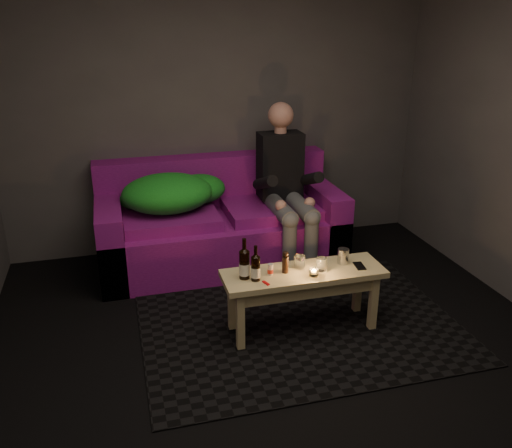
{
  "coord_description": "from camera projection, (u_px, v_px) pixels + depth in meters",
  "views": [
    {
      "loc": [
        -1.0,
        -2.73,
        2.18
      ],
      "look_at": [
        0.1,
        1.28,
        0.55
      ],
      "focal_mm": 38.0,
      "sensor_mm": 36.0,
      "label": 1
    }
  ],
  "objects": [
    {
      "name": "pepper_mill",
      "position": [
        285.0,
        265.0,
        3.78
      ],
      "size": [
        0.05,
        0.05,
        0.12
      ],
      "primitive_type": "cylinder",
      "rotation": [
        0.0,
        0.0,
        -0.21
      ],
      "color": "black",
      "rests_on": "coffee_table"
    },
    {
      "name": "tealight",
      "position": [
        314.0,
        272.0,
        3.74
      ],
      "size": [
        0.07,
        0.07,
        0.05
      ],
      "color": "white",
      "rests_on": "coffee_table"
    },
    {
      "name": "beer_bottle_a",
      "position": [
        244.0,
        264.0,
        3.68
      ],
      "size": [
        0.07,
        0.07,
        0.29
      ],
      "color": "black",
      "rests_on": "coffee_table"
    },
    {
      "name": "salt_shaker",
      "position": [
        270.0,
        269.0,
        3.75
      ],
      "size": [
        0.05,
        0.05,
        0.08
      ],
      "primitive_type": "cylinder",
      "rotation": [
        0.0,
        0.0,
        -0.37
      ],
      "color": "silver",
      "rests_on": "coffee_table"
    },
    {
      "name": "room",
      "position": [
        276.0,
        106.0,
        3.32
      ],
      "size": [
        4.5,
        4.5,
        4.5
      ],
      "color": "silver",
      "rests_on": "ground"
    },
    {
      "name": "sofa",
      "position": [
        220.0,
        226.0,
        4.98
      ],
      "size": [
        2.17,
        0.97,
        0.93
      ],
      "color": "#781075",
      "rests_on": "floor"
    },
    {
      "name": "green_blanket",
      "position": [
        172.0,
        193.0,
        4.74
      ],
      "size": [
        0.95,
        0.65,
        0.32
      ],
      "color": "#178221",
      "rests_on": "sofa"
    },
    {
      "name": "red_lighter",
      "position": [
        266.0,
        283.0,
        3.64
      ],
      "size": [
        0.04,
        0.07,
        0.01
      ],
      "primitive_type": "cube",
      "rotation": [
        0.0,
        0.0,
        0.35
      ],
      "color": "red",
      "rests_on": "coffee_table"
    },
    {
      "name": "coffee_table",
      "position": [
        303.0,
        282.0,
        3.85
      ],
      "size": [
        1.16,
        0.37,
        0.47
      ],
      "rotation": [
        0.0,
        0.0,
        -0.01
      ],
      "color": "#DBC180",
      "rests_on": "rug"
    },
    {
      "name": "floor",
      "position": [
        294.0,
        374.0,
        3.5
      ],
      "size": [
        4.5,
        4.5,
        0.0
      ],
      "primitive_type": "plane",
      "color": "black",
      "rests_on": "ground"
    },
    {
      "name": "steel_cup",
      "position": [
        343.0,
        256.0,
        3.92
      ],
      "size": [
        0.11,
        0.11,
        0.11
      ],
      "primitive_type": "cylinder",
      "rotation": [
        0.0,
        0.0,
        0.42
      ],
      "color": "#ADAFB4",
      "rests_on": "coffee_table"
    },
    {
      "name": "person",
      "position": [
        286.0,
        184.0,
        4.82
      ],
      "size": [
        0.39,
        0.9,
        1.45
      ],
      "color": "black",
      "rests_on": "sofa"
    },
    {
      "name": "tumbler_front",
      "position": [
        321.0,
        264.0,
        3.82
      ],
      "size": [
        0.08,
        0.08,
        0.09
      ],
      "primitive_type": "cylinder",
      "rotation": [
        0.0,
        0.0,
        -0.01
      ],
      "color": "white",
      "rests_on": "coffee_table"
    },
    {
      "name": "smartphone",
      "position": [
        359.0,
        266.0,
        3.89
      ],
      "size": [
        0.08,
        0.14,
        0.01
      ],
      "primitive_type": "cube",
      "rotation": [
        0.0,
        0.0,
        -0.13
      ],
      "color": "black",
      "rests_on": "coffee_table"
    },
    {
      "name": "rug",
      "position": [
        299.0,
        325.0,
        4.04
      ],
      "size": [
        2.32,
        1.7,
        0.01
      ],
      "primitive_type": "cube",
      "rotation": [
        0.0,
        0.0,
        -0.01
      ],
      "color": "black",
      "rests_on": "floor"
    },
    {
      "name": "beer_bottle_b",
      "position": [
        256.0,
        268.0,
        3.66
      ],
      "size": [
        0.06,
        0.06,
        0.25
      ],
      "color": "black",
      "rests_on": "coffee_table"
    },
    {
      "name": "tumbler_back",
      "position": [
        300.0,
        262.0,
        3.85
      ],
      "size": [
        0.09,
        0.09,
        0.09
      ],
      "primitive_type": "cylinder",
      "rotation": [
        0.0,
        0.0,
        0.17
      ],
      "color": "white",
      "rests_on": "coffee_table"
    }
  ]
}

